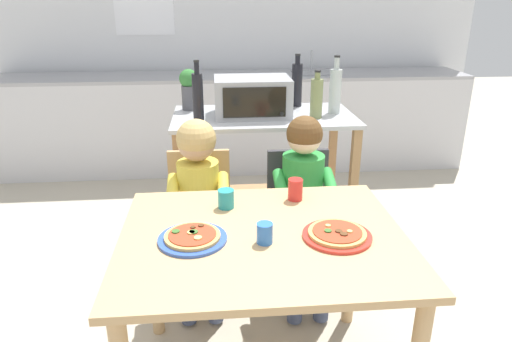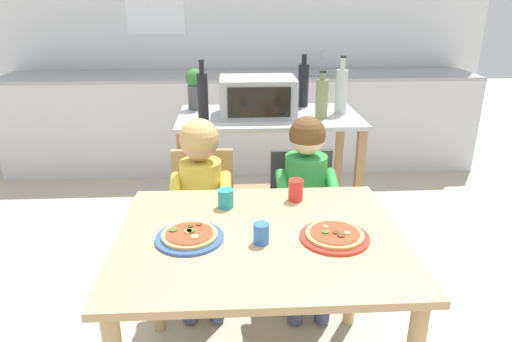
{
  "view_description": "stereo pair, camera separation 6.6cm",
  "coord_description": "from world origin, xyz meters",
  "px_view_note": "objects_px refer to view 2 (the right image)",
  "views": [
    {
      "loc": [
        -0.17,
        -1.58,
        1.63
      ],
      "look_at": [
        0.0,
        0.3,
        0.9
      ],
      "focal_mm": 32.48,
      "sensor_mm": 36.0,
      "label": 1
    },
    {
      "loc": [
        -0.1,
        -1.59,
        1.63
      ],
      "look_at": [
        0.0,
        0.3,
        0.9
      ],
      "focal_mm": 32.48,
      "sensor_mm": 36.0,
      "label": 2
    }
  ],
  "objects_px": {
    "dining_chair_right": "(302,214)",
    "pizza_plate_red_rimmed": "(335,236)",
    "bottle_squat_spirits": "(203,97)",
    "drinking_cup_red": "(296,190)",
    "kitchen_island_cart": "(269,160)",
    "child_in_green_shirt": "(307,192)",
    "pizza_plate_blue_rimmed": "(190,236)",
    "dining_chair_left": "(203,213)",
    "child_in_yellow_shirt": "(201,189)",
    "toaster_oven": "(258,97)",
    "bottle_dark_olive_oil": "(322,98)",
    "dining_table": "(260,260)",
    "drinking_cup_blue": "(260,233)",
    "potted_herb_plant": "(195,87)",
    "drinking_cup_teal": "(226,198)",
    "bottle_tall_green_wine": "(341,90)",
    "bottle_clear_vinegar": "(303,84)"
  },
  "relations": [
    {
      "from": "bottle_dark_olive_oil",
      "to": "potted_herb_plant",
      "type": "bearing_deg",
      "value": 159.8
    },
    {
      "from": "potted_herb_plant",
      "to": "dining_chair_left",
      "type": "relative_size",
      "value": 0.32
    },
    {
      "from": "dining_table",
      "to": "dining_chair_right",
      "type": "height_order",
      "value": "dining_chair_right"
    },
    {
      "from": "pizza_plate_blue_rimmed",
      "to": "child_in_green_shirt",
      "type": "bearing_deg",
      "value": 48.32
    },
    {
      "from": "potted_herb_plant",
      "to": "drinking_cup_red",
      "type": "distance_m",
      "value": 1.25
    },
    {
      "from": "child_in_green_shirt",
      "to": "pizza_plate_blue_rimmed",
      "type": "height_order",
      "value": "child_in_green_shirt"
    },
    {
      "from": "bottle_squat_spirits",
      "to": "bottle_clear_vinegar",
      "type": "bearing_deg",
      "value": 30.55
    },
    {
      "from": "dining_table",
      "to": "pizza_plate_red_rimmed",
      "type": "distance_m",
      "value": 0.31
    },
    {
      "from": "bottle_clear_vinegar",
      "to": "child_in_green_shirt",
      "type": "bearing_deg",
      "value": -96.43
    },
    {
      "from": "dining_chair_left",
      "to": "drinking_cup_teal",
      "type": "xyz_separation_m",
      "value": [
        0.14,
        -0.5,
        0.31
      ]
    },
    {
      "from": "bottle_tall_green_wine",
      "to": "child_in_yellow_shirt",
      "type": "distance_m",
      "value": 1.11
    },
    {
      "from": "bottle_tall_green_wine",
      "to": "pizza_plate_blue_rimmed",
      "type": "height_order",
      "value": "bottle_tall_green_wine"
    },
    {
      "from": "bottle_dark_olive_oil",
      "to": "drinking_cup_blue",
      "type": "xyz_separation_m",
      "value": [
        -0.45,
        -1.2,
        -0.25
      ]
    },
    {
      "from": "bottle_dark_olive_oil",
      "to": "dining_table",
      "type": "bearing_deg",
      "value": -111.24
    },
    {
      "from": "pizza_plate_blue_rimmed",
      "to": "drinking_cup_blue",
      "type": "xyz_separation_m",
      "value": [
        0.27,
        -0.04,
        0.03
      ]
    },
    {
      "from": "dining_chair_right",
      "to": "pizza_plate_red_rimmed",
      "type": "xyz_separation_m",
      "value": [
        -0.0,
        -0.77,
        0.29
      ]
    },
    {
      "from": "toaster_oven",
      "to": "bottle_squat_spirits",
      "type": "xyz_separation_m",
      "value": [
        -0.33,
        -0.15,
        0.04
      ]
    },
    {
      "from": "bottle_tall_green_wine",
      "to": "drinking_cup_teal",
      "type": "xyz_separation_m",
      "value": [
        -0.72,
        -0.99,
        -0.27
      ]
    },
    {
      "from": "drinking_cup_blue",
      "to": "pizza_plate_red_rimmed",
      "type": "bearing_deg",
      "value": 3.02
    },
    {
      "from": "toaster_oven",
      "to": "dining_chair_right",
      "type": "bearing_deg",
      "value": -66.98
    },
    {
      "from": "dining_chair_left",
      "to": "child_in_yellow_shirt",
      "type": "height_order",
      "value": "child_in_yellow_shirt"
    },
    {
      "from": "bottle_clear_vinegar",
      "to": "pizza_plate_blue_rimmed",
      "type": "bearing_deg",
      "value": -113.63
    },
    {
      "from": "bottle_tall_green_wine",
      "to": "pizza_plate_red_rimmed",
      "type": "bearing_deg",
      "value": -103.14
    },
    {
      "from": "drinking_cup_teal",
      "to": "child_in_yellow_shirt",
      "type": "bearing_deg",
      "value": 109.42
    },
    {
      "from": "kitchen_island_cart",
      "to": "drinking_cup_red",
      "type": "height_order",
      "value": "kitchen_island_cart"
    },
    {
      "from": "dining_chair_left",
      "to": "bottle_squat_spirits",
      "type": "bearing_deg",
      "value": 89.19
    },
    {
      "from": "toaster_oven",
      "to": "bottle_dark_olive_oil",
      "type": "relative_size",
      "value": 1.6
    },
    {
      "from": "bottle_squat_spirits",
      "to": "dining_chair_left",
      "type": "xyz_separation_m",
      "value": [
        -0.0,
        -0.32,
        -0.59
      ]
    },
    {
      "from": "bottle_dark_olive_oil",
      "to": "child_in_green_shirt",
      "type": "xyz_separation_m",
      "value": [
        -0.16,
        -0.54,
        -0.38
      ]
    },
    {
      "from": "bottle_squat_spirits",
      "to": "drinking_cup_red",
      "type": "distance_m",
      "value": 0.93
    },
    {
      "from": "dining_chair_right",
      "to": "bottle_dark_olive_oil",
      "type": "bearing_deg",
      "value": 68.95
    },
    {
      "from": "drinking_cup_red",
      "to": "pizza_plate_blue_rimmed",
      "type": "bearing_deg",
      "value": -143.35
    },
    {
      "from": "bottle_squat_spirits",
      "to": "dining_table",
      "type": "relative_size",
      "value": 0.33
    },
    {
      "from": "pizza_plate_blue_rimmed",
      "to": "potted_herb_plant",
      "type": "bearing_deg",
      "value": 92.46
    },
    {
      "from": "bottle_dark_olive_oil",
      "to": "bottle_squat_spirits",
      "type": "bearing_deg",
      "value": -175.5
    },
    {
      "from": "drinking_cup_teal",
      "to": "drinking_cup_red",
      "type": "bearing_deg",
      "value": 10.15
    },
    {
      "from": "toaster_oven",
      "to": "pizza_plate_blue_rimmed",
      "type": "relative_size",
      "value": 1.76
    },
    {
      "from": "pizza_plate_red_rimmed",
      "to": "drinking_cup_blue",
      "type": "relative_size",
      "value": 3.35
    },
    {
      "from": "child_in_green_shirt",
      "to": "bottle_clear_vinegar",
      "type": "bearing_deg",
      "value": 83.57
    },
    {
      "from": "drinking_cup_blue",
      "to": "child_in_yellow_shirt",
      "type": "bearing_deg",
      "value": 110.75
    },
    {
      "from": "bottle_tall_green_wine",
      "to": "potted_herb_plant",
      "type": "relative_size",
      "value": 1.37
    },
    {
      "from": "kitchen_island_cart",
      "to": "child_in_green_shirt",
      "type": "relative_size",
      "value": 1.1
    },
    {
      "from": "potted_herb_plant",
      "to": "pizza_plate_blue_rimmed",
      "type": "xyz_separation_m",
      "value": [
        0.06,
        -1.45,
        -0.29
      ]
    },
    {
      "from": "drinking_cup_blue",
      "to": "bottle_dark_olive_oil",
      "type": "bearing_deg",
      "value": 69.6
    },
    {
      "from": "pizza_plate_blue_rimmed",
      "to": "pizza_plate_red_rimmed",
      "type": "xyz_separation_m",
      "value": [
        0.55,
        -0.03,
        0.0
      ]
    },
    {
      "from": "child_in_green_shirt",
      "to": "drinking_cup_red",
      "type": "height_order",
      "value": "child_in_green_shirt"
    },
    {
      "from": "kitchen_island_cart",
      "to": "bottle_tall_green_wine",
      "type": "relative_size",
      "value": 3.14
    },
    {
      "from": "potted_herb_plant",
      "to": "drinking_cup_teal",
      "type": "distance_m",
      "value": 1.21
    },
    {
      "from": "drinking_cup_red",
      "to": "toaster_oven",
      "type": "bearing_deg",
      "value": 97.31
    },
    {
      "from": "bottle_squat_spirits",
      "to": "child_in_yellow_shirt",
      "type": "height_order",
      "value": "bottle_squat_spirits"
    }
  ]
}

